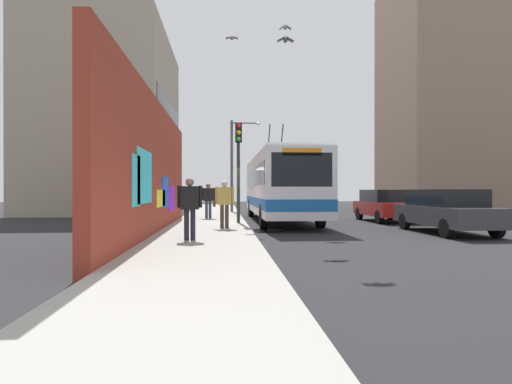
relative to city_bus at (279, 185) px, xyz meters
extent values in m
plane|color=#232326|center=(-2.37, 1.80, -1.83)|extent=(80.00, 80.00, 0.00)
cube|color=#9E9B93|center=(-2.37, 3.40, -1.76)|extent=(48.00, 3.20, 0.15)
cube|color=maroon|center=(-5.86, 5.15, 0.48)|extent=(15.02, 0.30, 4.61)
cube|color=#33D8E5|center=(-9.83, 4.99, -0.04)|extent=(0.94, 0.02, 1.32)
cube|color=yellow|center=(-5.67, 4.99, -0.56)|extent=(1.88, 0.02, 0.60)
cube|color=blue|center=(-4.61, 4.99, -0.35)|extent=(1.53, 0.02, 1.17)
cube|color=#33D8E5|center=(-8.68, 4.99, 0.10)|extent=(2.11, 0.02, 1.51)
cube|color=#8C19D8|center=(-2.79, 4.99, -0.62)|extent=(2.02, 0.02, 1.03)
cube|color=#9E937F|center=(10.38, 11.00, 4.48)|extent=(13.12, 8.36, 12.63)
cube|color=black|center=(10.38, 6.80, 2.57)|extent=(11.15, 0.04, 1.10)
cube|color=black|center=(10.38, 6.80, 5.77)|extent=(11.15, 0.04, 1.10)
cube|color=gray|center=(11.66, -15.20, 7.48)|extent=(8.25, 8.81, 18.63)
cube|color=black|center=(11.66, -19.63, 2.57)|extent=(7.01, 0.04, 1.10)
cube|color=black|center=(11.66, -19.63, 5.77)|extent=(7.01, 0.04, 1.10)
cube|color=black|center=(11.66, -19.63, 8.97)|extent=(7.01, 0.04, 1.10)
cube|color=black|center=(11.66, -19.63, 12.17)|extent=(7.01, 0.04, 1.10)
cube|color=silver|center=(0.01, 0.00, -0.02)|extent=(11.95, 2.59, 2.72)
cube|color=silver|center=(0.01, 0.00, 1.40)|extent=(11.47, 2.38, 0.12)
cube|color=#1959A5|center=(0.01, 0.00, -0.83)|extent=(11.97, 2.61, 0.44)
cube|color=black|center=(-5.95, 0.00, 0.46)|extent=(0.04, 2.20, 1.23)
cube|color=black|center=(0.01, 0.00, 0.39)|extent=(10.99, 2.62, 0.87)
cube|color=orange|center=(-5.94, 0.00, 1.09)|extent=(0.06, 1.42, 0.28)
cylinder|color=black|center=(1.80, -0.35, 2.24)|extent=(1.43, 0.06, 2.00)
cylinder|color=black|center=(1.80, 0.35, 2.24)|extent=(1.43, 0.06, 2.00)
cylinder|color=black|center=(-3.82, -1.17, -1.33)|extent=(1.00, 0.28, 1.00)
cylinder|color=black|center=(-3.82, 1.17, -1.33)|extent=(1.00, 0.28, 1.00)
cylinder|color=black|center=(3.83, -1.17, -1.33)|extent=(1.00, 0.28, 1.00)
cylinder|color=black|center=(3.83, 1.17, -1.33)|extent=(1.00, 0.28, 1.00)
cube|color=#38383D|center=(-6.23, -5.20, -1.18)|extent=(4.66, 1.90, 0.66)
cube|color=black|center=(-6.13, -5.20, -0.55)|extent=(2.79, 1.71, 0.60)
cylinder|color=black|center=(-7.76, -6.05, -1.51)|extent=(0.64, 0.22, 0.64)
cylinder|color=black|center=(-7.76, -4.35, -1.51)|extent=(0.64, 0.22, 0.64)
cylinder|color=black|center=(-4.69, -6.05, -1.51)|extent=(0.64, 0.22, 0.64)
cylinder|color=black|center=(-4.69, -4.35, -1.51)|extent=(0.64, 0.22, 0.64)
cube|color=#B21E19|center=(-0.62, -5.20, -1.18)|extent=(4.26, 1.89, 0.66)
cube|color=black|center=(-0.53, -5.20, -0.55)|extent=(2.56, 1.70, 0.60)
cylinder|color=black|center=(-2.03, -6.04, -1.51)|extent=(0.64, 0.22, 0.64)
cylinder|color=black|center=(-2.03, -4.36, -1.51)|extent=(0.64, 0.22, 0.64)
cylinder|color=black|center=(0.79, -6.04, -1.51)|extent=(0.64, 0.22, 0.64)
cylinder|color=black|center=(0.79, -4.36, -1.51)|extent=(0.64, 0.22, 0.64)
cylinder|color=#1E1E2D|center=(-8.85, 3.64, -1.25)|extent=(0.14, 0.14, 0.86)
cylinder|color=#1E1E2D|center=(-8.85, 3.82, -1.25)|extent=(0.14, 0.14, 0.86)
cube|color=black|center=(-8.85, 3.73, -0.49)|extent=(0.22, 0.50, 0.65)
cylinder|color=black|center=(-8.85, 3.43, -0.46)|extent=(0.09, 0.09, 0.62)
cylinder|color=black|center=(-8.85, 4.03, -0.46)|extent=(0.09, 0.09, 0.62)
sphere|color=#936B4C|center=(-8.85, 3.73, -0.05)|extent=(0.23, 0.23, 0.23)
cylinder|color=#2D3F59|center=(0.23, 3.46, -1.25)|extent=(0.14, 0.14, 0.87)
cylinder|color=#2D3F59|center=(0.23, 3.64, -1.25)|extent=(0.14, 0.14, 0.87)
cube|color=black|center=(0.23, 3.55, -0.49)|extent=(0.22, 0.51, 0.65)
cylinder|color=black|center=(0.23, 3.25, -0.46)|extent=(0.09, 0.09, 0.62)
cylinder|color=black|center=(0.23, 3.85, -0.46)|extent=(0.09, 0.09, 0.62)
sphere|color=#936B4C|center=(0.23, 3.55, -0.05)|extent=(0.23, 0.23, 0.23)
cube|color=#593319|center=(0.23, 3.92, -0.76)|extent=(0.14, 0.10, 0.24)
cylinder|color=#3F3326|center=(-5.23, 2.67, -1.25)|extent=(0.14, 0.14, 0.86)
cylinder|color=#3F3326|center=(-5.23, 2.84, -1.25)|extent=(0.14, 0.14, 0.86)
cube|color=gold|center=(-5.23, 2.75, -0.49)|extent=(0.22, 0.50, 0.65)
cylinder|color=gold|center=(-5.23, 2.45, -0.46)|extent=(0.09, 0.09, 0.62)
cylinder|color=gold|center=(-5.23, 3.06, -0.46)|extent=(0.09, 0.09, 0.62)
sphere|color=beige|center=(-5.23, 2.75, -0.05)|extent=(0.23, 0.23, 0.23)
cube|color=#593319|center=(-5.23, 3.13, -0.77)|extent=(0.14, 0.10, 0.24)
cylinder|color=#2D382D|center=(-2.71, 2.15, 0.47)|extent=(0.14, 0.14, 4.31)
cube|color=black|center=(-2.93, 2.15, 2.18)|extent=(0.20, 0.28, 0.84)
sphere|color=red|center=(-3.04, 2.15, 2.46)|extent=(0.18, 0.18, 0.18)
sphere|color=yellow|center=(-3.04, 2.15, 2.18)|extent=(0.18, 0.18, 0.18)
sphere|color=green|center=(-3.04, 2.15, 1.90)|extent=(0.18, 0.18, 0.18)
cylinder|color=#4C4C51|center=(6.79, 2.25, 1.33)|extent=(0.18, 0.18, 6.02)
cylinder|color=#4C4C51|center=(6.79, 1.37, 4.19)|extent=(0.10, 1.76, 0.10)
ellipsoid|color=silver|center=(6.79, 0.49, 4.14)|extent=(0.44, 0.28, 0.20)
ellipsoid|color=slate|center=(-1.78, 2.41, 6.59)|extent=(0.32, 0.14, 0.12)
cube|color=slate|center=(-1.78, 2.27, 6.62)|extent=(0.20, 0.28, 0.08)
cube|color=slate|center=(-1.78, 2.55, 6.62)|extent=(0.20, 0.28, 0.08)
ellipsoid|color=#47474C|center=(-7.19, 0.78, 4.59)|extent=(0.32, 0.14, 0.12)
cube|color=#47474C|center=(-7.19, 0.64, 4.62)|extent=(0.20, 0.26, 0.15)
cube|color=#47474C|center=(-7.19, 0.92, 4.62)|extent=(0.20, 0.26, 0.15)
ellipsoid|color=slate|center=(-2.51, 0.07, 6.85)|extent=(0.32, 0.14, 0.12)
cube|color=slate|center=(-2.51, -0.07, 6.88)|extent=(0.20, 0.24, 0.17)
cube|color=slate|center=(-2.51, 0.21, 6.88)|extent=(0.20, 0.24, 0.17)
cylinder|color=black|center=(-4.85, 1.20, -1.83)|extent=(1.77, 1.77, 0.00)
camera|label=1|loc=(-20.46, 2.78, -0.29)|focal=28.93mm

